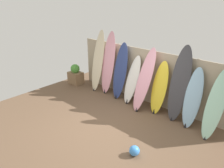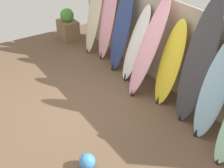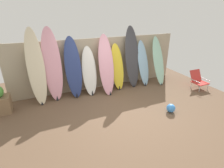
{
  "view_description": "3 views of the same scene",
  "coord_description": "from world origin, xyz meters",
  "px_view_note": "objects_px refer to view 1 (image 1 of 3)",
  "views": [
    {
      "loc": [
        3.54,
        -3.8,
        3.45
      ],
      "look_at": [
        -0.46,
        0.61,
        0.97
      ],
      "focal_mm": 35.0,
      "sensor_mm": 36.0,
      "label": 1
    },
    {
      "loc": [
        4.13,
        -1.93,
        3.49
      ],
      "look_at": [
        0.46,
        0.44,
        0.74
      ],
      "focal_mm": 50.0,
      "sensor_mm": 36.0,
      "label": 2
    },
    {
      "loc": [
        -1.99,
        -3.72,
        2.68
      ],
      "look_at": [
        -0.19,
        0.44,
        0.74
      ],
      "focal_mm": 28.0,
      "sensor_mm": 36.0,
      "label": 3
    }
  ],
  "objects_px": {
    "surfboard_cream_0": "(98,61)",
    "surfboard_charcoal_6": "(179,84)",
    "surfboard_navy_2": "(120,72)",
    "planter_box": "(76,75)",
    "surfboard_yellow_5": "(159,88)",
    "surfboard_seafoam_8": "(215,105)",
    "surfboard_pink_1": "(108,64)",
    "surfboard_skyblue_7": "(193,98)",
    "surfboard_white_3": "(132,80)",
    "beach_ball": "(134,151)",
    "surfboard_pink_4": "(144,80)"
  },
  "relations": [
    {
      "from": "surfboard_white_3",
      "to": "surfboard_pink_4",
      "type": "height_order",
      "value": "surfboard_pink_4"
    },
    {
      "from": "surfboard_pink_1",
      "to": "surfboard_skyblue_7",
      "type": "bearing_deg",
      "value": -1.48
    },
    {
      "from": "surfboard_white_3",
      "to": "beach_ball",
      "type": "relative_size",
      "value": 6.51
    },
    {
      "from": "surfboard_navy_2",
      "to": "planter_box",
      "type": "distance_m",
      "value": 2.26
    },
    {
      "from": "surfboard_skyblue_7",
      "to": "surfboard_seafoam_8",
      "type": "relative_size",
      "value": 0.94
    },
    {
      "from": "surfboard_white_3",
      "to": "surfboard_seafoam_8",
      "type": "distance_m",
      "value": 2.71
    },
    {
      "from": "surfboard_white_3",
      "to": "surfboard_charcoal_6",
      "type": "height_order",
      "value": "surfboard_charcoal_6"
    },
    {
      "from": "surfboard_cream_0",
      "to": "surfboard_yellow_5",
      "type": "xyz_separation_m",
      "value": [
        2.63,
        0.01,
        -0.33
      ]
    },
    {
      "from": "surfboard_skyblue_7",
      "to": "beach_ball",
      "type": "distance_m",
      "value": 2.23
    },
    {
      "from": "surfboard_navy_2",
      "to": "surfboard_seafoam_8",
      "type": "xyz_separation_m",
      "value": [
        3.23,
        -0.12,
        -0.09
      ]
    },
    {
      "from": "surfboard_navy_2",
      "to": "surfboard_skyblue_7",
      "type": "bearing_deg",
      "value": -0.58
    },
    {
      "from": "surfboard_pink_1",
      "to": "surfboard_white_3",
      "type": "xyz_separation_m",
      "value": [
        1.14,
        -0.05,
        -0.33
      ]
    },
    {
      "from": "surfboard_yellow_5",
      "to": "surfboard_seafoam_8",
      "type": "bearing_deg",
      "value": -4.2
    },
    {
      "from": "surfboard_skyblue_7",
      "to": "planter_box",
      "type": "height_order",
      "value": "surfboard_skyblue_7"
    },
    {
      "from": "surfboard_seafoam_8",
      "to": "surfboard_pink_4",
      "type": "bearing_deg",
      "value": -179.94
    },
    {
      "from": "surfboard_pink_1",
      "to": "surfboard_yellow_5",
      "type": "height_order",
      "value": "surfboard_pink_1"
    },
    {
      "from": "planter_box",
      "to": "surfboard_skyblue_7",
      "type": "bearing_deg",
      "value": 2.75
    },
    {
      "from": "surfboard_pink_4",
      "to": "surfboard_yellow_5",
      "type": "bearing_deg",
      "value": 14.76
    },
    {
      "from": "surfboard_skyblue_7",
      "to": "surfboard_cream_0",
      "type": "bearing_deg",
      "value": 179.75
    },
    {
      "from": "surfboard_navy_2",
      "to": "beach_ball",
      "type": "height_order",
      "value": "surfboard_navy_2"
    },
    {
      "from": "surfboard_cream_0",
      "to": "beach_ball",
      "type": "relative_size",
      "value": 9.25
    },
    {
      "from": "surfboard_pink_1",
      "to": "surfboard_cream_0",
      "type": "bearing_deg",
      "value": -171.73
    },
    {
      "from": "surfboard_yellow_5",
      "to": "surfboard_seafoam_8",
      "type": "relative_size",
      "value": 0.91
    },
    {
      "from": "surfboard_white_3",
      "to": "surfboard_pink_4",
      "type": "xyz_separation_m",
      "value": [
        0.56,
        -0.13,
        0.19
      ]
    },
    {
      "from": "surfboard_cream_0",
      "to": "surfboard_navy_2",
      "type": "relative_size",
      "value": 1.16
    },
    {
      "from": "surfboard_yellow_5",
      "to": "surfboard_seafoam_8",
      "type": "xyz_separation_m",
      "value": [
        1.67,
        -0.12,
        0.08
      ]
    },
    {
      "from": "surfboard_cream_0",
      "to": "surfboard_pink_1",
      "type": "height_order",
      "value": "surfboard_cream_0"
    },
    {
      "from": "surfboard_cream_0",
      "to": "planter_box",
      "type": "xyz_separation_m",
      "value": [
        -1.08,
        -0.24,
        -0.76
      ]
    },
    {
      "from": "surfboard_pink_1",
      "to": "surfboard_white_3",
      "type": "height_order",
      "value": "surfboard_pink_1"
    },
    {
      "from": "surfboard_skyblue_7",
      "to": "surfboard_navy_2",
      "type": "bearing_deg",
      "value": 179.42
    },
    {
      "from": "surfboard_navy_2",
      "to": "surfboard_skyblue_7",
      "type": "distance_m",
      "value": 2.61
    },
    {
      "from": "surfboard_cream_0",
      "to": "surfboard_charcoal_6",
      "type": "xyz_separation_m",
      "value": [
        3.24,
        0.04,
        -0.04
      ]
    },
    {
      "from": "surfboard_pink_1",
      "to": "surfboard_navy_2",
      "type": "distance_m",
      "value": 0.64
    },
    {
      "from": "surfboard_white_3",
      "to": "planter_box",
      "type": "xyz_separation_m",
      "value": [
        -2.68,
        -0.26,
        -0.42
      ]
    },
    {
      "from": "surfboard_yellow_5",
      "to": "surfboard_skyblue_7",
      "type": "relative_size",
      "value": 0.97
    },
    {
      "from": "surfboard_seafoam_8",
      "to": "planter_box",
      "type": "height_order",
      "value": "surfboard_seafoam_8"
    },
    {
      "from": "surfboard_pink_4",
      "to": "surfboard_seafoam_8",
      "type": "height_order",
      "value": "surfboard_pink_4"
    },
    {
      "from": "beach_ball",
      "to": "surfboard_cream_0",
      "type": "bearing_deg",
      "value": 147.6
    },
    {
      "from": "surfboard_cream_0",
      "to": "surfboard_seafoam_8",
      "type": "relative_size",
      "value": 1.28
    },
    {
      "from": "surfboard_navy_2",
      "to": "surfboard_charcoal_6",
      "type": "height_order",
      "value": "surfboard_charcoal_6"
    },
    {
      "from": "surfboard_cream_0",
      "to": "surfboard_yellow_5",
      "type": "height_order",
      "value": "surfboard_cream_0"
    },
    {
      "from": "surfboard_white_3",
      "to": "surfboard_skyblue_7",
      "type": "distance_m",
      "value": 2.09
    },
    {
      "from": "surfboard_cream_0",
      "to": "surfboard_charcoal_6",
      "type": "bearing_deg",
      "value": 0.78
    },
    {
      "from": "surfboard_skyblue_7",
      "to": "planter_box",
      "type": "xyz_separation_m",
      "value": [
        -4.77,
        -0.23,
        -0.46
      ]
    },
    {
      "from": "beach_ball",
      "to": "surfboard_skyblue_7",
      "type": "bearing_deg",
      "value": 79.88
    },
    {
      "from": "beach_ball",
      "to": "surfboard_navy_2",
      "type": "bearing_deg",
      "value": 136.59
    },
    {
      "from": "surfboard_navy_2",
      "to": "planter_box",
      "type": "relative_size",
      "value": 2.36
    },
    {
      "from": "surfboard_pink_1",
      "to": "planter_box",
      "type": "bearing_deg",
      "value": -168.55
    },
    {
      "from": "surfboard_navy_2",
      "to": "beach_ball",
      "type": "distance_m",
      "value": 3.19
    },
    {
      "from": "surfboard_cream_0",
      "to": "surfboard_skyblue_7",
      "type": "bearing_deg",
      "value": -0.25
    }
  ]
}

